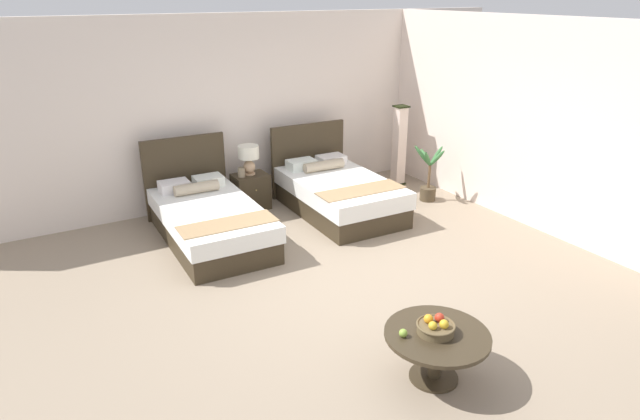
% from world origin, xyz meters
% --- Properties ---
extents(ground_plane, '(9.86, 10.14, 0.02)m').
position_xyz_m(ground_plane, '(0.00, 0.00, -0.01)').
color(ground_plane, gray).
extents(wall_back, '(9.86, 0.12, 2.83)m').
position_xyz_m(wall_back, '(0.00, 3.27, 1.41)').
color(wall_back, silver).
rests_on(wall_back, ground).
extents(wall_side_right, '(0.12, 5.74, 2.83)m').
position_xyz_m(wall_side_right, '(3.13, 0.40, 1.41)').
color(wall_side_right, silver).
rests_on(wall_side_right, ground).
extents(bed_near_window, '(1.25, 2.25, 1.19)m').
position_xyz_m(bed_near_window, '(-1.00, 1.95, 0.29)').
color(bed_near_window, '#382D1D').
rests_on(bed_near_window, ground).
extents(bed_near_corner, '(1.32, 2.12, 1.16)m').
position_xyz_m(bed_near_corner, '(1.01, 1.94, 0.30)').
color(bed_near_corner, '#382D1D').
rests_on(bed_near_corner, ground).
extents(nightstand, '(0.52, 0.41, 0.54)m').
position_xyz_m(nightstand, '(-0.06, 2.71, 0.27)').
color(nightstand, '#382D1D').
rests_on(nightstand, ground).
extents(table_lamp, '(0.31, 0.31, 0.44)m').
position_xyz_m(table_lamp, '(-0.06, 2.73, 0.82)').
color(table_lamp, tan).
rests_on(table_lamp, nightstand).
extents(vase, '(0.11, 0.11, 0.14)m').
position_xyz_m(vase, '(-0.21, 2.67, 0.61)').
color(vase, gray).
rests_on(vase, nightstand).
extents(coffee_table, '(0.89, 0.89, 0.46)m').
position_xyz_m(coffee_table, '(-0.33, -1.79, 0.36)').
color(coffee_table, '#382D1D').
rests_on(coffee_table, ground).
extents(fruit_bowl, '(0.33, 0.33, 0.15)m').
position_xyz_m(fruit_bowl, '(-0.35, -1.78, 0.52)').
color(fruit_bowl, brown).
rests_on(fruit_bowl, coffee_table).
extents(loose_apple, '(0.07, 0.07, 0.07)m').
position_xyz_m(loose_apple, '(-0.62, -1.69, 0.49)').
color(loose_apple, '#86AA3C').
rests_on(loose_apple, coffee_table).
extents(floor_lamp_corner, '(0.22, 0.22, 1.36)m').
position_xyz_m(floor_lamp_corner, '(2.59, 2.50, 0.68)').
color(floor_lamp_corner, black).
rests_on(floor_lamp_corner, ground).
extents(potted_palm, '(0.54, 0.54, 0.92)m').
position_xyz_m(potted_palm, '(2.51, 1.62, 0.31)').
color(potted_palm, '#4B3E2B').
rests_on(potted_palm, ground).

